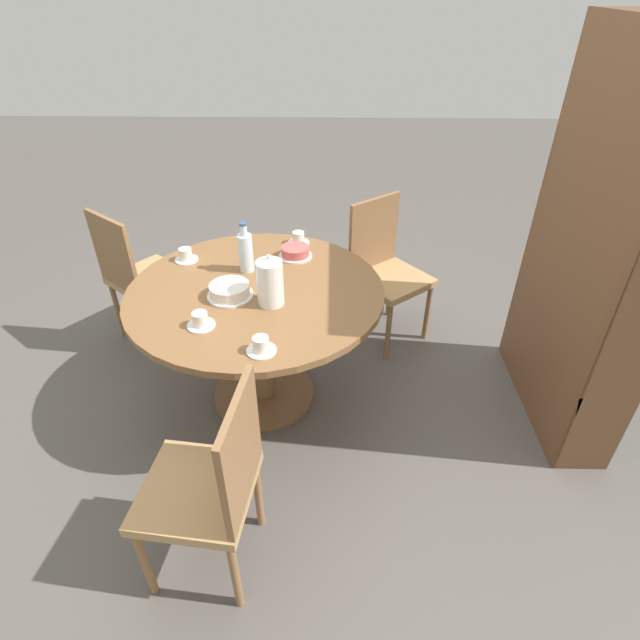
{
  "coord_description": "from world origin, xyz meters",
  "views": [
    {
      "loc": [
        2.18,
        0.38,
        2.07
      ],
      "look_at": [
        0.0,
        0.33,
        0.55
      ],
      "focal_mm": 28.0,
      "sensor_mm": 36.0,
      "label": 1
    }
  ],
  "objects_px": {
    "cup_c": "(186,256)",
    "cake_second": "(295,252)",
    "water_bottle": "(246,252)",
    "cup_b": "(261,346)",
    "cup_a": "(298,239)",
    "cake_main": "(230,291)",
    "bookshelf": "(592,255)",
    "cup_d": "(201,321)",
    "chair_c": "(139,274)",
    "coffee_pot": "(270,282)",
    "chair_a": "(212,484)",
    "chair_b": "(386,268)"
  },
  "relations": [
    {
      "from": "cake_second",
      "to": "cake_main",
      "type": "bearing_deg",
      "value": -34.78
    },
    {
      "from": "bookshelf",
      "to": "cup_c",
      "type": "xyz_separation_m",
      "value": [
        -0.31,
        -2.07,
        -0.19
      ]
    },
    {
      "from": "cup_c",
      "to": "cup_d",
      "type": "xyz_separation_m",
      "value": [
        0.63,
        0.22,
        0.0
      ]
    },
    {
      "from": "cake_second",
      "to": "cup_c",
      "type": "relative_size",
      "value": 1.45
    },
    {
      "from": "coffee_pot",
      "to": "water_bottle",
      "type": "bearing_deg",
      "value": -153.14
    },
    {
      "from": "chair_b",
      "to": "bookshelf",
      "type": "bearing_deg",
      "value": -76.1
    },
    {
      "from": "bookshelf",
      "to": "water_bottle",
      "type": "relative_size",
      "value": 7.04
    },
    {
      "from": "cup_c",
      "to": "cake_main",
      "type": "bearing_deg",
      "value": 39.76
    },
    {
      "from": "bookshelf",
      "to": "chair_c",
      "type": "bearing_deg",
      "value": 76.98
    },
    {
      "from": "bookshelf",
      "to": "chair_b",
      "type": "bearing_deg",
      "value": 52.55
    },
    {
      "from": "chair_b",
      "to": "cake_main",
      "type": "height_order",
      "value": "chair_b"
    },
    {
      "from": "cake_second",
      "to": "cup_c",
      "type": "xyz_separation_m",
      "value": [
        0.06,
        -0.61,
        0.0
      ]
    },
    {
      "from": "water_bottle",
      "to": "cake_main",
      "type": "height_order",
      "value": "water_bottle"
    },
    {
      "from": "bookshelf",
      "to": "cup_a",
      "type": "distance_m",
      "value": 1.56
    },
    {
      "from": "cup_c",
      "to": "cake_second",
      "type": "bearing_deg",
      "value": 95.18
    },
    {
      "from": "water_bottle",
      "to": "coffee_pot",
      "type": "bearing_deg",
      "value": 26.86
    },
    {
      "from": "chair_b",
      "to": "water_bottle",
      "type": "height_order",
      "value": "water_bottle"
    },
    {
      "from": "chair_a",
      "to": "cake_second",
      "type": "xyz_separation_m",
      "value": [
        -1.36,
        0.24,
        0.28
      ]
    },
    {
      "from": "chair_c",
      "to": "cup_a",
      "type": "bearing_deg",
      "value": -144.13
    },
    {
      "from": "cup_b",
      "to": "cup_d",
      "type": "height_order",
      "value": "same"
    },
    {
      "from": "chair_b",
      "to": "cup_c",
      "type": "distance_m",
      "value": 1.26
    },
    {
      "from": "coffee_pot",
      "to": "cake_second",
      "type": "xyz_separation_m",
      "value": [
        -0.49,
        0.09,
        -0.09
      ]
    },
    {
      "from": "cup_b",
      "to": "cake_second",
      "type": "bearing_deg",
      "value": 174.0
    },
    {
      "from": "coffee_pot",
      "to": "cake_main",
      "type": "distance_m",
      "value": 0.24
    },
    {
      "from": "cup_b",
      "to": "coffee_pot",
      "type": "bearing_deg",
      "value": 179.46
    },
    {
      "from": "water_bottle",
      "to": "cup_b",
      "type": "xyz_separation_m",
      "value": [
        0.71,
        0.16,
        -0.08
      ]
    },
    {
      "from": "cup_a",
      "to": "chair_a",
      "type": "bearing_deg",
      "value": -9.04
    },
    {
      "from": "cup_d",
      "to": "cake_main",
      "type": "bearing_deg",
      "value": 160.71
    },
    {
      "from": "chair_a",
      "to": "chair_c",
      "type": "height_order",
      "value": "same"
    },
    {
      "from": "cake_second",
      "to": "cup_a",
      "type": "height_order",
      "value": "cup_a"
    },
    {
      "from": "chair_b",
      "to": "cup_d",
      "type": "relative_size",
      "value": 7.21
    },
    {
      "from": "chair_b",
      "to": "chair_c",
      "type": "bearing_deg",
      "value": 145.51
    },
    {
      "from": "coffee_pot",
      "to": "cup_b",
      "type": "relative_size",
      "value": 2.06
    },
    {
      "from": "coffee_pot",
      "to": "chair_a",
      "type": "bearing_deg",
      "value": -9.72
    },
    {
      "from": "cake_main",
      "to": "cup_a",
      "type": "xyz_separation_m",
      "value": [
        -0.61,
        0.31,
        -0.0
      ]
    },
    {
      "from": "cake_second",
      "to": "chair_b",
      "type": "bearing_deg",
      "value": 120.12
    },
    {
      "from": "cake_main",
      "to": "cup_b",
      "type": "height_order",
      "value": "cup_b"
    },
    {
      "from": "bookshelf",
      "to": "cake_second",
      "type": "distance_m",
      "value": 1.51
    },
    {
      "from": "water_bottle",
      "to": "chair_c",
      "type": "bearing_deg",
      "value": -115.83
    },
    {
      "from": "chair_b",
      "to": "coffee_pot",
      "type": "distance_m",
      "value": 1.1
    },
    {
      "from": "water_bottle",
      "to": "bookshelf",
      "type": "bearing_deg",
      "value": 83.27
    },
    {
      "from": "cup_c",
      "to": "cup_d",
      "type": "bearing_deg",
      "value": 19.36
    },
    {
      "from": "coffee_pot",
      "to": "cup_a",
      "type": "xyz_separation_m",
      "value": [
        -0.66,
        0.09,
        -0.09
      ]
    },
    {
      "from": "cup_a",
      "to": "chair_c",
      "type": "bearing_deg",
      "value": -91.94
    },
    {
      "from": "chair_b",
      "to": "cup_c",
      "type": "relative_size",
      "value": 7.21
    },
    {
      "from": "coffee_pot",
      "to": "cup_a",
      "type": "height_order",
      "value": "coffee_pot"
    },
    {
      "from": "cup_c",
      "to": "coffee_pot",
      "type": "bearing_deg",
      "value": 50.48
    },
    {
      "from": "coffee_pot",
      "to": "cake_second",
      "type": "height_order",
      "value": "coffee_pot"
    },
    {
      "from": "cake_second",
      "to": "cup_d",
      "type": "height_order",
      "value": "cup_d"
    },
    {
      "from": "cup_b",
      "to": "chair_c",
      "type": "bearing_deg",
      "value": -139.29
    }
  ]
}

